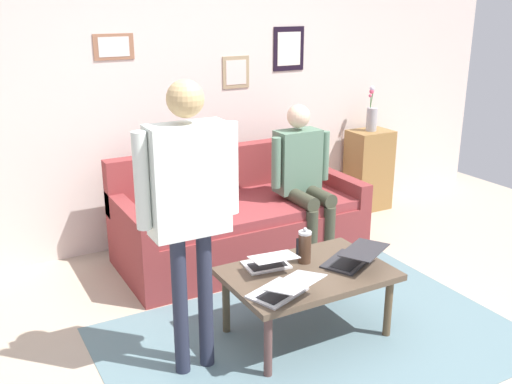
% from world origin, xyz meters
% --- Properties ---
extents(ground_plane, '(7.68, 7.68, 0.00)m').
position_xyz_m(ground_plane, '(0.00, 0.00, 0.00)').
color(ground_plane, '#B6A490').
extents(area_rug, '(2.61, 1.75, 0.01)m').
position_xyz_m(area_rug, '(-0.04, -0.09, 0.00)').
color(area_rug, slate).
rests_on(area_rug, ground_plane).
extents(back_wall, '(7.04, 0.11, 2.70)m').
position_xyz_m(back_wall, '(-0.00, -2.20, 1.35)').
color(back_wall, beige).
rests_on(back_wall, ground_plane).
extents(couch, '(2.00, 0.93, 0.88)m').
position_xyz_m(couch, '(-0.22, -1.50, 0.30)').
color(couch, maroon).
rests_on(couch, ground_plane).
extents(coffee_table, '(1.04, 0.69, 0.45)m').
position_xyz_m(coffee_table, '(-0.04, -0.19, 0.40)').
color(coffee_table, brown).
rests_on(coffee_table, ground_plane).
extents(laptop_left, '(0.43, 0.44, 0.14)m').
position_xyz_m(laptop_left, '(0.26, 0.01, 0.50)').
color(laptop_left, silver).
rests_on(laptop_left, coffee_table).
extents(laptop_center, '(0.46, 0.46, 0.13)m').
position_xyz_m(laptop_center, '(-0.36, -0.14, 0.50)').
color(laptop_center, '#28282D').
rests_on(laptop_center, coffee_table).
extents(laptop_right, '(0.32, 0.35, 0.13)m').
position_xyz_m(laptop_right, '(0.15, -0.35, 0.49)').
color(laptop_right, silver).
rests_on(laptop_right, coffee_table).
extents(french_press, '(0.11, 0.09, 0.24)m').
position_xyz_m(french_press, '(-0.10, -0.32, 0.56)').
color(french_press, '#4C3323').
rests_on(french_press, coffee_table).
extents(side_shelf, '(0.42, 0.32, 0.82)m').
position_xyz_m(side_shelf, '(-1.96, -1.93, 0.41)').
color(side_shelf, olive).
rests_on(side_shelf, ground_plane).
extents(flower_vase, '(0.11, 0.11, 0.45)m').
position_xyz_m(flower_vase, '(-1.96, -1.93, 0.97)').
color(flower_vase, '#A4A1A7').
rests_on(flower_vase, side_shelf).
extents(person_standing, '(0.59, 0.20, 1.70)m').
position_xyz_m(person_standing, '(0.74, -0.20, 1.09)').
color(person_standing, '#262A3C').
rests_on(person_standing, ground_plane).
extents(person_seated, '(0.55, 0.51, 1.28)m').
position_xyz_m(person_seated, '(-0.70, -1.27, 0.73)').
color(person_seated, '#3D3E2E').
rests_on(person_seated, ground_plane).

